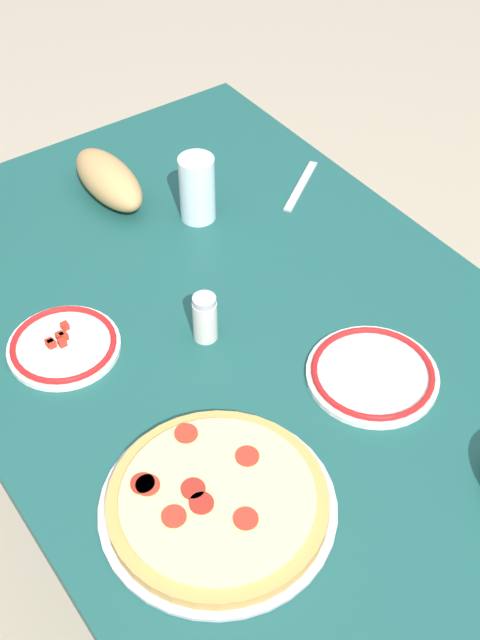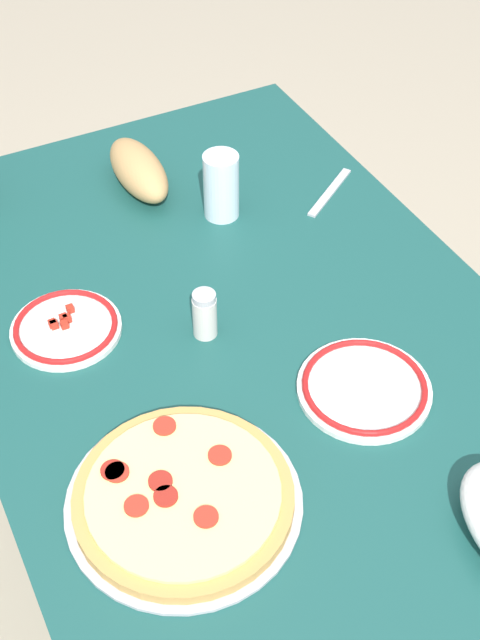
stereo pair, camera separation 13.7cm
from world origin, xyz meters
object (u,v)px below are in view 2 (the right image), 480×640
Objects in this scene: dining_table at (240,380)px; bread_loaf at (139,170)px; pepperoni_pizza at (183,497)px; spice_shaker at (205,314)px; side_plate_near at (66,327)px; side_plate_far at (364,388)px; water_glass at (221,186)px.

bread_loaf is (0.45, -0.01, 0.16)m from dining_table.
pepperoni_pizza is 0.74m from bread_loaf.
side_plate_near is at bearing 61.91° from spice_shaker.
side_plate_near is 0.49m from side_plate_far.
water_glass is 0.62× the size of bread_loaf.
dining_table is at bearing -117.07° from spice_shaker.
side_plate_far is (-0.50, 0.00, -0.06)m from water_glass.
dining_table is 0.37m from water_glass.
side_plate_far is 0.99× the size of bread_loaf.
side_plate_far is (-0.20, -0.11, 0.13)m from dining_table.
pepperoni_pizza is at bearing 162.27° from bread_loaf.
bread_loaf reaches higher than side_plate_near.
pepperoni_pizza is 3.76× the size of spice_shaker.
side_plate_far is at bearing 179.92° from water_glass.
spice_shaker reaches higher than bread_loaf.
water_glass is 1.50× the size of spice_shaker.
spice_shaker is (-0.11, -0.20, 0.03)m from side_plate_near.
water_glass is (0.55, -0.33, 0.05)m from pepperoni_pizza.
side_plate_far is at bearing -170.84° from bread_loaf.
dining_table is at bearing 178.97° from bread_loaf.
dining_table is 10.45× the size of water_glass.
side_plate_far is at bearing -150.42° from dining_table.
water_glass is 0.50m from side_plate_far.
water_glass is 0.19m from bread_loaf.
dining_table is at bearing 29.58° from side_plate_far.
side_plate_near is (0.13, 0.25, 0.13)m from dining_table.
bread_loaf reaches higher than pepperoni_pizza.
side_plate_near reaches higher than dining_table.
pepperoni_pizza is at bearing 99.70° from side_plate_far.
dining_table is 0.17m from spice_shaker.
side_plate_far reaches higher than dining_table.
water_glass is 0.41m from side_plate_near.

